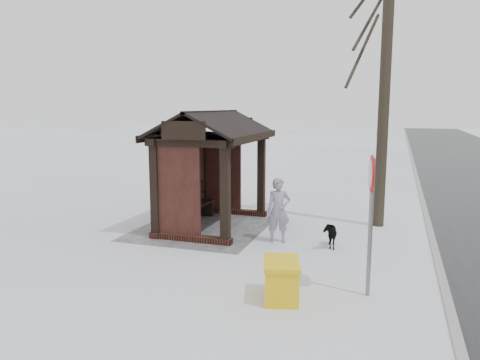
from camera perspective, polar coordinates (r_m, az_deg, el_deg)
name	(u,v)px	position (r m, az deg, el deg)	size (l,w,h in m)	color
ground	(214,226)	(12.66, -3.25, -5.66)	(120.00, 120.00, 0.00)	white
kerb	(434,245)	(11.84, 22.54, -7.35)	(120.00, 0.15, 0.06)	gray
trampled_patch	(207,225)	(12.73, -4.09, -5.55)	(4.20, 3.20, 0.02)	gray
bus_shelter	(207,146)	(12.35, -4.02, 4.17)	(3.60, 2.40, 3.09)	#341813
pedestrian	(279,210)	(11.08, 4.73, -3.72)	(0.56, 0.37, 1.54)	gray
dog	(329,234)	(10.97, 10.82, -6.43)	(0.34, 0.74, 0.63)	black
grit_bin	(281,280)	(8.01, 5.07, -12.02)	(0.99, 0.80, 0.67)	yellow
road_sign	(371,196)	(8.04, 15.66, -1.88)	(0.61, 0.13, 2.42)	slate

